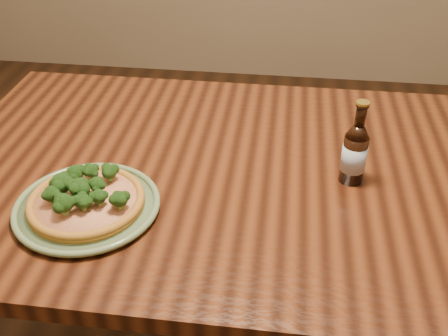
# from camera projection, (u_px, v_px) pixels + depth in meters

# --- Properties ---
(table) EXTENTS (1.60, 0.90, 0.75)m
(table) POSITION_uv_depth(u_px,v_px,m) (274.00, 203.00, 1.26)
(table) COLOR #4B2210
(table) RESTS_ON ground
(plate) EXTENTS (0.30, 0.30, 0.02)m
(plate) POSITION_uv_depth(u_px,v_px,m) (87.00, 206.00, 1.09)
(plate) COLOR #647C56
(plate) RESTS_ON table
(pizza) EXTENTS (0.24, 0.24, 0.07)m
(pizza) POSITION_uv_depth(u_px,v_px,m) (85.00, 199.00, 1.08)
(pizza) COLOR #A87125
(pizza) RESTS_ON plate
(beer_bottle) EXTENTS (0.05, 0.05, 0.20)m
(beer_bottle) POSITION_uv_depth(u_px,v_px,m) (355.00, 153.00, 1.14)
(beer_bottle) COLOR black
(beer_bottle) RESTS_ON table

